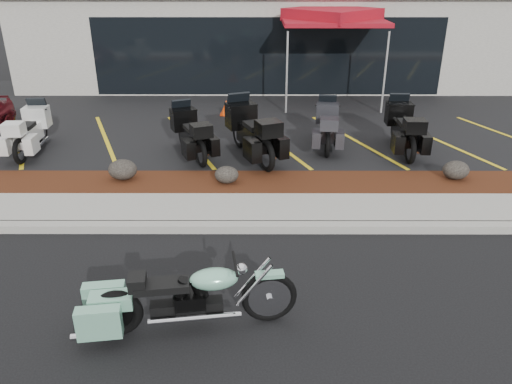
{
  "coord_description": "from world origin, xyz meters",
  "views": [
    {
      "loc": [
        -0.38,
        -7.02,
        4.4
      ],
      "look_at": [
        -0.4,
        1.2,
        0.64
      ],
      "focal_mm": 35.0,
      "sensor_mm": 36.0,
      "label": 1
    }
  ],
  "objects_px": {
    "hero_cruiser": "(269,290)",
    "touring_white": "(39,121)",
    "traffic_cone": "(226,107)",
    "popup_canopy": "(332,17)"
  },
  "relations": [
    {
      "from": "traffic_cone",
      "to": "touring_white",
      "type": "bearing_deg",
      "value": -149.61
    },
    {
      "from": "popup_canopy",
      "to": "touring_white",
      "type": "bearing_deg",
      "value": -149.9
    },
    {
      "from": "hero_cruiser",
      "to": "popup_canopy",
      "type": "relative_size",
      "value": 0.84
    },
    {
      "from": "hero_cruiser",
      "to": "touring_white",
      "type": "relative_size",
      "value": 1.36
    },
    {
      "from": "traffic_cone",
      "to": "popup_canopy",
      "type": "distance_m",
      "value": 4.52
    },
    {
      "from": "hero_cruiser",
      "to": "traffic_cone",
      "type": "distance_m",
      "value": 9.71
    },
    {
      "from": "traffic_cone",
      "to": "popup_canopy",
      "type": "bearing_deg",
      "value": 27.34
    },
    {
      "from": "popup_canopy",
      "to": "hero_cruiser",
      "type": "bearing_deg",
      "value": -100.17
    },
    {
      "from": "traffic_cone",
      "to": "popup_canopy",
      "type": "relative_size",
      "value": 0.14
    },
    {
      "from": "traffic_cone",
      "to": "popup_canopy",
      "type": "xyz_separation_m",
      "value": [
        3.35,
        1.73,
        2.49
      ]
    }
  ]
}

